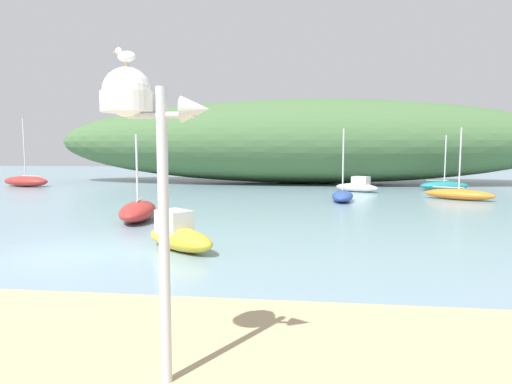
{
  "coord_description": "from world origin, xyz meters",
  "views": [
    {
      "loc": [
        6.36,
        -10.89,
        2.8
      ],
      "look_at": [
        4.08,
        7.8,
        0.99
      ],
      "focal_mm": 30.8,
      "sensor_mm": 36.0,
      "label": 1
    }
  ],
  "objects": [
    {
      "name": "motorboat_far_right",
      "position": [
        9.58,
        18.98,
        0.38
      ],
      "size": [
        3.07,
        2.37,
        1.03
      ],
      "color": "white",
      "rests_on": "ground"
    },
    {
      "name": "seagull_on_radar",
      "position": [
        4.41,
        -6.33,
        3.8
      ],
      "size": [
        0.28,
        0.13,
        0.21
      ],
      "color": "orange",
      "rests_on": "mast_structure"
    },
    {
      "name": "sailboat_by_sandbar",
      "position": [
        15.63,
        20.68,
        0.34
      ],
      "size": [
        3.42,
        1.52,
        3.8
      ],
      "color": "teal",
      "rests_on": "ground"
    },
    {
      "name": "motorboat_centre_water",
      "position": [
        2.74,
        0.87,
        0.42
      ],
      "size": [
        2.67,
        2.39,
        1.1
      ],
      "color": "gold",
      "rests_on": "ground"
    },
    {
      "name": "ground_plane",
      "position": [
        0.0,
        0.0,
        0.0
      ],
      "size": [
        120.0,
        120.0,
        0.0
      ],
      "primitive_type": "plane",
      "color": "#7A99A8"
    },
    {
      "name": "sailboat_east_reach",
      "position": [
        8.17,
        13.28,
        0.31
      ],
      "size": [
        1.46,
        3.18,
        3.94
      ],
      "color": "#2D4C9E",
      "rests_on": "ground"
    },
    {
      "name": "mast_structure",
      "position": [
        4.54,
        -6.33,
        3.11
      ],
      "size": [
        1.18,
        0.58,
        3.48
      ],
      "color": "silver",
      "rests_on": "beach_sand"
    },
    {
      "name": "distant_hill",
      "position": [
        5.87,
        26.72,
        3.5
      ],
      "size": [
        42.97,
        11.03,
        7.0
      ],
      "primitive_type": "ellipsoid",
      "color": "#476B3D",
      "rests_on": "ground"
    },
    {
      "name": "sailboat_mid_channel",
      "position": [
        -15.19,
        20.21,
        0.41
      ],
      "size": [
        4.35,
        2.45,
        5.16
      ],
      "color": "#B72D28",
      "rests_on": "ground"
    },
    {
      "name": "sailboat_far_left",
      "position": [
        14.71,
        14.84,
        0.32
      ],
      "size": [
        3.74,
        2.85,
        4.03
      ],
      "color": "orange",
      "rests_on": "ground"
    },
    {
      "name": "sailboat_near_shore",
      "position": [
        -0.39,
        5.7,
        0.38
      ],
      "size": [
        2.0,
        3.72,
        3.41
      ],
      "color": "#B72D28",
      "rests_on": "ground"
    }
  ]
}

